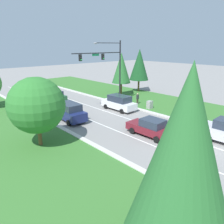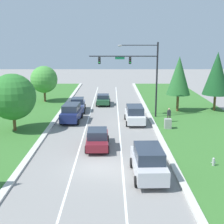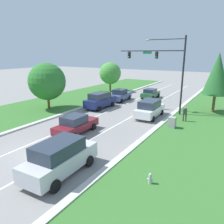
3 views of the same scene
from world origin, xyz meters
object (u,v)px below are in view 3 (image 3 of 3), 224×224
object	(u,v)px
silver_suv	(60,157)
forest_sedan	(150,93)
navy_suv	(100,100)
oak_far_left_tree	(110,73)
fire_hydrant	(150,179)
white_suv	(150,109)
traffic_signal_mast	(165,63)
pedestrian	(185,113)
conifer_near_right_tree	(217,74)
oak_near_left_tree	(47,82)
slate_blue_sedan	(120,95)
utility_cabinet	(172,123)
burgundy_sedan	(76,124)

from	to	relation	value
silver_suv	forest_sedan	xyz separation A→B (m)	(-3.76, 24.47, -0.30)
navy_suv	oak_far_left_tree	distance (m)	13.15
fire_hydrant	oak_far_left_tree	xyz separation A→B (m)	(-17.74, 24.90, 3.09)
forest_sedan	navy_suv	size ratio (longest dim) A/B	0.83
white_suv	traffic_signal_mast	bearing A→B (deg)	77.23
white_suv	pedestrian	xyz separation A→B (m)	(3.89, 0.14, -0.06)
conifer_near_right_tree	oak_near_left_tree	world-z (taller)	conifer_near_right_tree
white_suv	slate_blue_sedan	distance (m)	9.32
pedestrian	slate_blue_sedan	bearing A→B (deg)	-34.04
silver_suv	utility_cabinet	bearing A→B (deg)	71.99
silver_suv	pedestrian	distance (m)	14.94
conifer_near_right_tree	burgundy_sedan	bearing A→B (deg)	-125.00
oak_near_left_tree	silver_suv	bearing A→B (deg)	-41.20
fire_hydrant	utility_cabinet	bearing A→B (deg)	99.42
pedestrian	silver_suv	bearing A→B (deg)	68.65
conifer_near_right_tree	oak_far_left_tree	distance (m)	19.96
slate_blue_sedan	conifer_near_right_tree	xyz separation A→B (m)	(13.10, -0.32, 3.85)
burgundy_sedan	conifer_near_right_tree	xyz separation A→B (m)	(9.85, 14.07, 3.90)
silver_suv	burgundy_sedan	xyz separation A→B (m)	(-3.75, 5.90, -0.26)
navy_suv	slate_blue_sedan	xyz separation A→B (m)	(0.13, 5.36, -0.17)
forest_sedan	conifer_near_right_tree	xyz separation A→B (m)	(9.86, -4.51, 3.95)
forest_sedan	utility_cabinet	distance (m)	14.65
silver_suv	conifer_near_right_tree	world-z (taller)	conifer_near_right_tree
traffic_signal_mast	burgundy_sedan	distance (m)	12.94
fire_hydrant	white_suv	bearing A→B (deg)	111.59
white_suv	slate_blue_sedan	bearing A→B (deg)	138.73
pedestrian	utility_cabinet	bearing A→B (deg)	72.00
traffic_signal_mast	fire_hydrant	distance (m)	16.80
white_suv	burgundy_sedan	xyz separation A→B (m)	(-3.85, -8.36, -0.17)
navy_suv	pedestrian	bearing A→B (deg)	0.12
burgundy_sedan	oak_far_left_tree	size ratio (longest dim) A/B	0.86
traffic_signal_mast	oak_near_left_tree	world-z (taller)	traffic_signal_mast
oak_near_left_tree	forest_sedan	bearing A→B (deg)	57.10
forest_sedan	slate_blue_sedan	bearing A→B (deg)	-127.63
silver_suv	oak_near_left_tree	bearing A→B (deg)	137.01
navy_suv	slate_blue_sedan	distance (m)	5.36
utility_cabinet	pedestrian	world-z (taller)	pedestrian
white_suv	oak_near_left_tree	size ratio (longest dim) A/B	0.84
traffic_signal_mast	fire_hydrant	bearing A→B (deg)	-73.89
white_suv	oak_near_left_tree	world-z (taller)	oak_near_left_tree
burgundy_sedan	oak_far_left_tree	distance (m)	22.71
traffic_signal_mast	pedestrian	distance (m)	6.51
forest_sedan	conifer_near_right_tree	bearing A→B (deg)	-24.43
traffic_signal_mast	oak_near_left_tree	bearing A→B (deg)	-155.53
navy_suv	burgundy_sedan	xyz separation A→B (m)	(3.38, -9.03, -0.22)
traffic_signal_mast	silver_suv	world-z (taller)	traffic_signal_mast
traffic_signal_mast	slate_blue_sedan	size ratio (longest dim) A/B	1.93
silver_suv	pedestrian	xyz separation A→B (m)	(3.98, 14.40, -0.15)
oak_far_left_tree	pedestrian	bearing A→B (deg)	-36.24
white_suv	utility_cabinet	size ratio (longest dim) A/B	4.40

